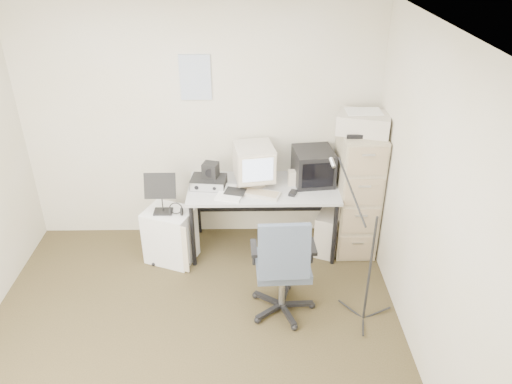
{
  "coord_description": "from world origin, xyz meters",
  "views": [
    {
      "loc": [
        0.49,
        -2.94,
        3.11
      ],
      "look_at": [
        0.55,
        0.95,
        0.95
      ],
      "focal_mm": 35.0,
      "sensor_mm": 36.0,
      "label": 1
    }
  ],
  "objects_px": {
    "office_chair": "(283,263)",
    "side_cart": "(170,235)",
    "desk": "(263,218)",
    "filing_cabinet": "(356,192)"
  },
  "relations": [
    {
      "from": "filing_cabinet",
      "to": "desk",
      "type": "distance_m",
      "value": 0.99
    },
    {
      "from": "office_chair",
      "to": "side_cart",
      "type": "relative_size",
      "value": 1.81
    },
    {
      "from": "desk",
      "to": "side_cart",
      "type": "bearing_deg",
      "value": -168.82
    },
    {
      "from": "office_chair",
      "to": "side_cart",
      "type": "distance_m",
      "value": 1.36
    },
    {
      "from": "office_chair",
      "to": "side_cart",
      "type": "bearing_deg",
      "value": 141.69
    },
    {
      "from": "office_chair",
      "to": "filing_cabinet",
      "type": "bearing_deg",
      "value": 48.89
    },
    {
      "from": "filing_cabinet",
      "to": "side_cart",
      "type": "distance_m",
      "value": 1.94
    },
    {
      "from": "desk",
      "to": "side_cart",
      "type": "xyz_separation_m",
      "value": [
        -0.94,
        -0.19,
        -0.08
      ]
    },
    {
      "from": "filing_cabinet",
      "to": "office_chair",
      "type": "distance_m",
      "value": 1.3
    },
    {
      "from": "desk",
      "to": "office_chair",
      "type": "relative_size",
      "value": 1.46
    }
  ]
}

